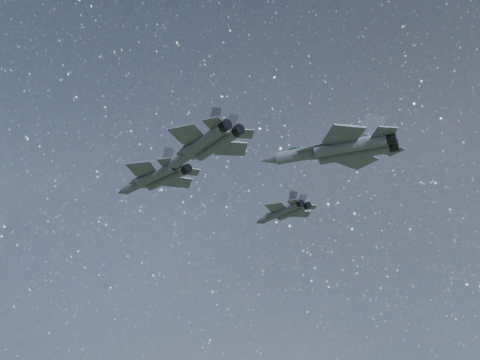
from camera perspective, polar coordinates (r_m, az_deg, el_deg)
The scene contains 4 objects.
jet_lead at distance 94.41m, azimuth -8.57°, elevation 0.27°, with size 19.10×13.09×4.79m.
jet_left at distance 104.62m, azimuth 4.54°, elevation -3.23°, with size 14.88×9.87×3.79m.
jet_right at distance 75.88m, azimuth -3.60°, elevation 3.64°, with size 17.58×11.66×4.48m.
jet_slot at distance 76.74m, azimuth 10.15°, elevation 3.11°, with size 20.01×13.84×5.02m.
Camera 1 is at (42.83, -70.94, 115.82)m, focal length 42.00 mm.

